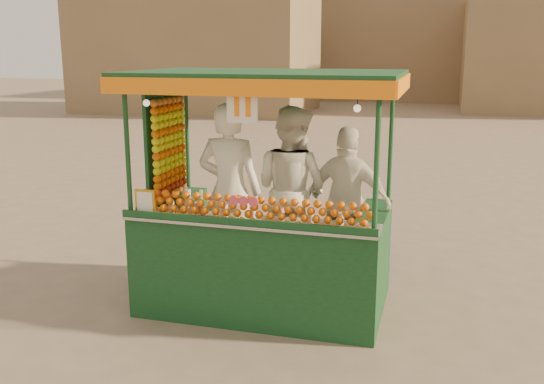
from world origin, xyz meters
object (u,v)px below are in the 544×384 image
(vendor_middle, at_px, (291,189))
(vendor_right, at_px, (347,202))
(juice_cart, at_px, (257,233))
(vendor_left, at_px, (230,191))

(vendor_middle, relative_size, vendor_right, 1.12)
(vendor_middle, bearing_deg, juice_cart, 84.81)
(juice_cart, distance_m, vendor_left, 0.55)
(vendor_left, xyz_separation_m, vendor_middle, (0.59, 0.37, -0.03))
(vendor_middle, height_order, vendor_right, vendor_middle)
(juice_cart, bearing_deg, vendor_left, 165.75)
(vendor_middle, xyz_separation_m, vendor_right, (0.63, -0.02, -0.10))
(juice_cart, height_order, vendor_middle, juice_cart)
(vendor_left, distance_m, vendor_middle, 0.70)
(vendor_left, xyz_separation_m, vendor_right, (1.23, 0.36, -0.13))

